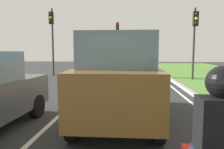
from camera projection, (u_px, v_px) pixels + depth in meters
ground_plane at (103, 88)px, 11.09m from camera, size 60.00×60.00×0.00m
lane_line_center at (89, 88)px, 11.14m from camera, size 0.12×32.00×0.01m
lane_line_right_edge at (174, 89)px, 10.82m from camera, size 0.12×32.00×0.01m
curb_right at (185, 88)px, 10.78m from camera, size 0.24×48.00×0.12m
car_suv_ahead at (119, 77)px, 5.83m from camera, size 1.99×4.51×2.28m
rider_person at (220, 131)px, 1.81m from camera, size 0.50×0.40×1.16m
traffic_light_near_right at (195, 32)px, 13.68m from camera, size 0.32×0.50×4.62m
traffic_light_overhead_left at (52, 31)px, 16.65m from camera, size 0.32×0.50×5.17m
traffic_light_far_median at (117, 37)px, 22.45m from camera, size 0.32×0.50×4.94m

